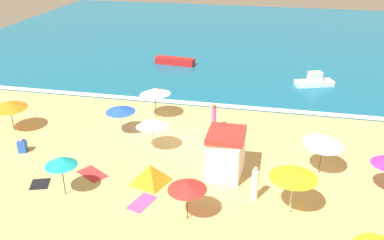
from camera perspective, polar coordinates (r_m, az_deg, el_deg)
ground_plane at (r=26.99m, az=-2.92°, el=-2.92°), size 60.00×60.00×0.00m
ocean_water at (r=52.92m, az=4.99°, el=11.09°), size 60.00×44.00×0.10m
wave_breaker_foam at (r=32.49m, az=-0.08°, el=2.31°), size 57.00×0.70×0.01m
lifeguard_cabana at (r=22.98m, az=4.54°, el=-4.51°), size 1.96×2.29×2.61m
beach_umbrella_0 at (r=27.69m, az=-9.63°, el=1.40°), size 2.67×2.67×1.88m
beach_umbrella_1 at (r=19.32m, az=-0.66°, el=-8.91°), size 2.55×2.55×2.02m
beach_umbrella_3 at (r=30.06m, az=-23.39°, el=1.89°), size 3.13×3.14×2.15m
beach_umbrella_4 at (r=20.09m, az=13.56°, el=-7.15°), size 2.92×2.92×2.33m
beach_umbrella_5 at (r=23.83m, az=17.28°, el=-2.80°), size 3.11×3.11×2.25m
beach_umbrella_6 at (r=21.95m, az=-17.29°, el=-5.31°), size 2.30×2.30×2.20m
beach_umbrella_8 at (r=25.30m, az=-5.40°, el=-0.35°), size 2.65×2.67×2.16m
beach_umbrella_9 at (r=29.71m, az=-5.00°, el=3.89°), size 3.03×3.03×2.26m
beach_tent at (r=22.72m, az=-5.63°, el=-7.22°), size 2.29×2.23×1.09m
beachgoer_0 at (r=28.34m, az=2.98°, el=0.44°), size 0.41×0.41×1.76m
beachgoer_4 at (r=21.43m, az=8.48°, el=-8.51°), size 0.49×0.49×1.86m
beachgoer_6 at (r=27.58m, az=-21.92°, el=-3.24°), size 0.57×0.57×0.97m
beach_towel_0 at (r=24.24m, az=-13.27°, el=-7.09°), size 1.98×1.75×0.01m
beach_towel_1 at (r=21.54m, az=-6.75°, el=-11.00°), size 1.28×1.75×0.01m
beach_towel_3 at (r=24.16m, az=-19.80°, el=-8.12°), size 1.25×1.32×0.01m
small_boat_0 at (r=37.45m, az=16.17°, el=5.04°), size 3.41×2.16×1.22m
small_boat_1 at (r=41.75m, az=-2.33°, el=7.94°), size 3.93×1.34×0.66m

